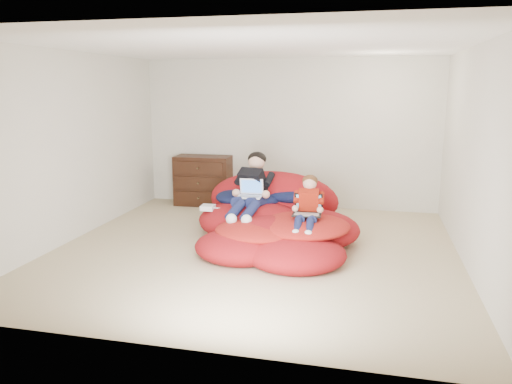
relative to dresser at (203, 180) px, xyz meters
name	(u,v)px	position (x,y,z in m)	size (l,w,h in m)	color
room_shell	(255,234)	(1.45, -2.24, -0.21)	(5.10, 5.10, 2.77)	#C1B08A
dresser	(203,180)	(0.00, 0.00, 0.00)	(0.97, 0.55, 0.86)	#321A0D
beanbag_pile	(274,222)	(1.62, -1.81, -0.17)	(2.25, 2.51, 0.89)	#A51217
cream_pillow	(255,182)	(1.13, -0.88, 0.19)	(0.42, 0.27, 0.27)	beige
older_boy	(252,186)	(1.27, -1.63, 0.28)	(0.44, 1.20, 0.79)	black
younger_boy	(308,204)	(2.10, -2.14, 0.18)	(0.28, 0.82, 0.63)	#A5200E
laptop_white	(250,192)	(1.27, -1.72, 0.21)	(0.33, 0.28, 0.24)	white
laptop_black	(308,209)	(2.10, -2.14, 0.12)	(0.36, 0.35, 0.25)	black
power_adapter	(208,208)	(0.70, -1.84, -0.01)	(0.18, 0.18, 0.07)	white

